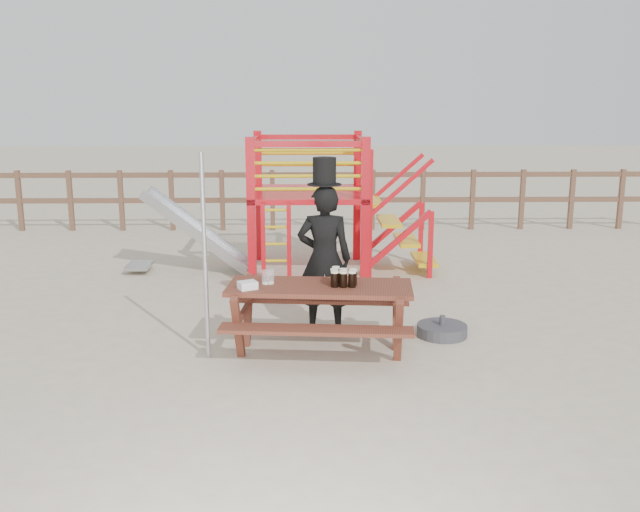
{
  "coord_description": "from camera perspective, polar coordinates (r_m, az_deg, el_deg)",
  "views": [
    {
      "loc": [
        0.17,
        -7.08,
        2.69
      ],
      "look_at": [
        0.33,
        0.8,
        0.88
      ],
      "focal_mm": 40.0,
      "sensor_mm": 36.0,
      "label": 1
    }
  ],
  "objects": [
    {
      "name": "stout_pints",
      "position": [
        7.37,
        1.8,
        -1.72
      ],
      "size": [
        0.28,
        0.26,
        0.17
      ],
      "color": "black",
      "rests_on": "picnic_table"
    },
    {
      "name": "metal_pole",
      "position": [
        7.29,
        -9.2,
        -0.13
      ],
      "size": [
        0.05,
        0.05,
        2.13
      ],
      "primitive_type": "cylinder",
      "color": "#B2B2B7",
      "rests_on": "ground"
    },
    {
      "name": "man_with_hat",
      "position": [
        8.08,
        0.35,
        0.09
      ],
      "size": [
        0.64,
        0.44,
        2.0
      ],
      "rotation": [
        0.0,
        0.0,
        3.08
      ],
      "color": "black",
      "rests_on": "ground"
    },
    {
      "name": "playground_fort",
      "position": [
        10.78,
        -1.36,
        4.3
      ],
      "size": [
        4.71,
        1.84,
        2.1
      ],
      "color": "red",
      "rests_on": "ground"
    },
    {
      "name": "back_fence",
      "position": [
        14.21,
        -1.81,
        5.03
      ],
      "size": [
        15.09,
        0.09,
        1.2
      ],
      "color": "brown",
      "rests_on": "ground"
    },
    {
      "name": "paper_bag",
      "position": [
        7.28,
        -5.82,
        -2.34
      ],
      "size": [
        0.22,
        0.2,
        0.08
      ],
      "primitive_type": "cube",
      "rotation": [
        0.0,
        0.0,
        0.45
      ],
      "color": "white",
      "rests_on": "picnic_table"
    },
    {
      "name": "picnic_table",
      "position": [
        7.47,
        -0.02,
        -4.37
      ],
      "size": [
        2.02,
        1.48,
        0.74
      ],
      "rotation": [
        0.0,
        0.0,
        -0.09
      ],
      "color": "brown",
      "rests_on": "ground"
    },
    {
      "name": "empty_glasses",
      "position": [
        7.45,
        -4.19,
        -1.73
      ],
      "size": [
        0.13,
        0.1,
        0.15
      ],
      "color": "silver",
      "rests_on": "picnic_table"
    },
    {
      "name": "ground",
      "position": [
        7.57,
        -2.37,
        -7.89
      ],
      "size": [
        60.0,
        60.0,
        0.0
      ],
      "primitive_type": "plane",
      "color": "#C3B597",
      "rests_on": "ground"
    },
    {
      "name": "parasol_base",
      "position": [
        8.22,
        9.72,
        -5.87
      ],
      "size": [
        0.57,
        0.57,
        0.24
      ],
      "color": "#3A3A3F",
      "rests_on": "ground"
    }
  ]
}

